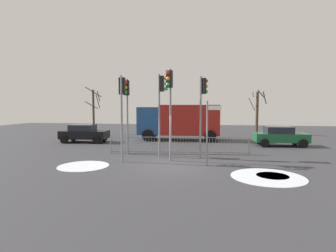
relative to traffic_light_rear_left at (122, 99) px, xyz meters
The scene contains 16 objects.
ground_plane 4.41m from the traffic_light_rear_left, 11.90° to the right, with size 60.00×60.00×0.00m, color #38383D.
traffic_light_rear_left is the anchor object (origin of this frame).
traffic_light_foreground_right 2.44m from the traffic_light_rear_left, 40.25° to the left, with size 0.57×0.33×4.85m.
traffic_light_mid_right 4.53m from the traffic_light_rear_left, 20.87° to the left, with size 0.47×0.46×4.69m.
traffic_light_rear_right 2.02m from the traffic_light_rear_left, 100.95° to the left, with size 0.34×0.57×4.66m.
traffic_light_foreground_left 2.56m from the traffic_light_rear_left, ahead, with size 0.35×0.56×4.99m.
direction_sign_post 4.86m from the traffic_light_rear_left, ahead, with size 0.75×0.31×3.27m.
pedestrian_guard_railing 4.80m from the traffic_light_rear_left, 44.86° to the left, with size 8.72×0.91×1.07m.
car_black_far 9.29m from the traffic_light_rear_left, 129.51° to the left, with size 3.90×2.13×1.47m.
car_green_mid 12.52m from the traffic_light_rear_left, 36.75° to the left, with size 3.90×2.12×1.47m.
delivery_truck 10.00m from the traffic_light_rear_left, 78.54° to the left, with size 7.15×2.98×3.10m.
bare_tree_left 15.76m from the traffic_light_rear_left, 120.04° to the left, with size 1.75×1.87×5.00m.
bare_tree_centre 18.34m from the traffic_light_rear_left, 58.93° to the left, with size 1.90×1.51×4.66m.
snow_patch_kerb 8.35m from the traffic_light_rear_left, 14.56° to the right, with size 1.37×1.37×0.01m, color white.
snow_patch_island 8.19m from the traffic_light_rear_left, 16.79° to the right, with size 3.09×3.09×0.01m, color silver.
snow_patch_verge 4.00m from the traffic_light_rear_left, 136.68° to the right, with size 2.52×2.52×0.01m, color silver.
Camera 1 is at (2.02, -13.38, 3.02)m, focal length 28.93 mm.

